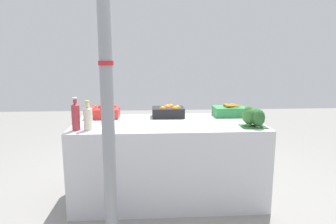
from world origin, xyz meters
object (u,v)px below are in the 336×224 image
carrot_crate (230,111)px  broccoli_pile (253,116)px  juice_bottle_ruby (76,116)px  juice_bottle_cloudy (88,118)px  support_pole (106,78)px  orange_crate (169,111)px  apple_crate (103,112)px

carrot_crate → broccoli_pile: size_ratio=1.50×
broccoli_pile → juice_bottle_ruby: (-1.57, -0.03, 0.03)m
carrot_crate → juice_bottle_cloudy: 1.48m
support_pole → orange_crate: support_pole is taller
broccoli_pile → juice_bottle_ruby: juice_bottle_ruby is taller
carrot_crate → juice_bottle_cloudy: juice_bottle_cloudy is taller
orange_crate → juice_bottle_cloudy: bearing=-144.2°
support_pole → orange_crate: 1.17m
orange_crate → carrot_crate: bearing=0.1°
carrot_crate → broccoli_pile: 0.51m
carrot_crate → juice_bottle_ruby: size_ratio=1.16×
juice_bottle_ruby → orange_crate: bearing=32.3°
support_pole → juice_bottle_cloudy: size_ratio=9.79×
support_pole → juice_bottle_cloudy: bearing=117.8°
orange_crate → juice_bottle_ruby: 0.99m
juice_bottle_ruby → carrot_crate: bearing=19.5°
broccoli_pile → juice_bottle_cloudy: (-1.46, -0.03, 0.02)m
juice_bottle_cloudy → broccoli_pile: bearing=1.1°
apple_crate → orange_crate: (0.68, 0.00, -0.01)m
orange_crate → carrot_crate: carrot_crate is taller
broccoli_pile → juice_bottle_ruby: bearing=-179.0°
orange_crate → broccoli_pile: size_ratio=1.50×
carrot_crate → juice_bottle_ruby: bearing=-160.5°
apple_crate → juice_bottle_ruby: size_ratio=1.16×
apple_crate → carrot_crate: carrot_crate is taller
apple_crate → orange_crate: size_ratio=1.00×
apple_crate → carrot_crate: 1.34m
orange_crate → juice_bottle_cloudy: (-0.73, -0.53, 0.05)m
juice_bottle_cloudy → orange_crate: bearing=35.8°
orange_crate → juice_bottle_cloudy: juice_bottle_cloudy is taller
apple_crate → broccoli_pile: 1.50m
juice_bottle_ruby → juice_bottle_cloudy: size_ratio=1.12×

